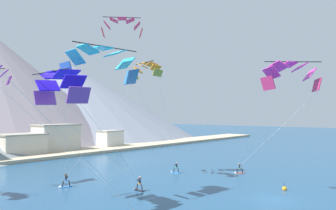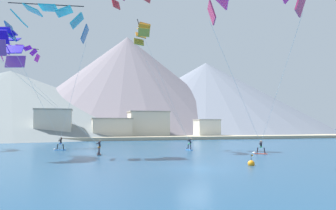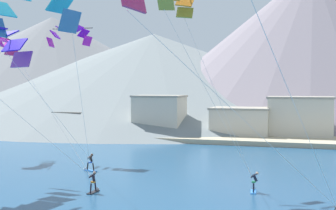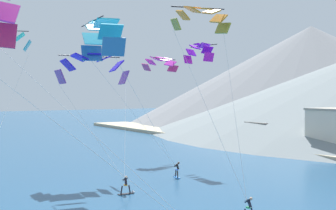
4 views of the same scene
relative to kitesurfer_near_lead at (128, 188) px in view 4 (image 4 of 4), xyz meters
name	(u,v)px [view 4 (image 4 of 4)]	position (x,y,z in m)	size (l,w,h in m)	color
kitesurfer_near_lead	(128,188)	(0.00, 0.00, 0.00)	(0.56, 1.74, 1.78)	black
kitesurfer_far_right	(177,172)	(-4.70, 8.32, 0.01)	(1.78, 0.93, 1.79)	#337FDB
parafoil_kite_near_lead	(93,65)	(-10.10, 0.87, 11.66)	(11.34, 8.06, 12.12)	#71399A
parafoil_kite_near_trail	(201,17)	(5.71, 4.06, 15.01)	(7.36, 5.54, 15.21)	olive
parafoil_kite_far_right	(102,35)	(-5.65, -0.02, 14.44)	(8.78, 9.74, 15.01)	#2969A7
parafoil_kite_distant_high_outer	(161,62)	(-19.66, 15.31, 12.98)	(3.67, 6.27, 2.20)	#C53978
parafoil_kite_distant_mid_solo	(199,51)	(-10.99, 15.82, 14.01)	(5.70, 1.93, 2.48)	#C91ABB
shore_building_harbour_front	(267,133)	(-23.76, 39.87, 1.44)	(5.48, 5.79, 3.92)	#A89E8E
mountain_peak_east_shoulder	(311,74)	(-59.72, 92.29, 14.07)	(109.78, 109.78, 29.21)	slate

